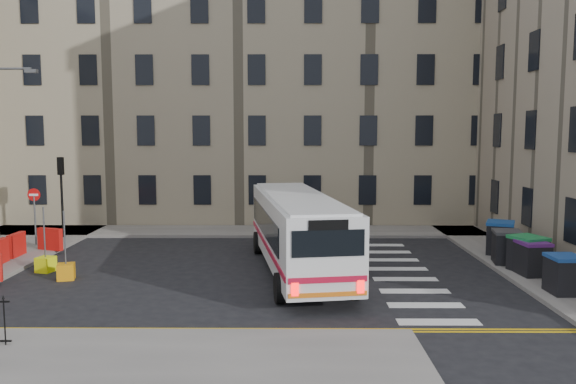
{
  "coord_description": "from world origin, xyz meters",
  "views": [
    {
      "loc": [
        -0.28,
        -21.83,
        5.49
      ],
      "look_at": [
        -0.43,
        1.59,
        3.0
      ],
      "focal_mm": 35.0,
      "sensor_mm": 36.0,
      "label": 1
    }
  ],
  "objects_px": {
    "wheelie_bin_c": "(528,254)",
    "bollard_chevron": "(66,272)",
    "wheelie_bin_a": "(564,274)",
    "wheelie_bin_d": "(507,247)",
    "bus": "(298,229)",
    "bollard_yellow": "(46,264)",
    "wheelie_bin_e": "(500,237)",
    "wheelie_bin_b": "(533,258)"
  },
  "relations": [
    {
      "from": "wheelie_bin_c",
      "to": "bollard_chevron",
      "type": "xyz_separation_m",
      "value": [
        -17.56,
        -0.76,
        -0.54
      ]
    },
    {
      "from": "wheelie_bin_a",
      "to": "wheelie_bin_d",
      "type": "height_order",
      "value": "wheelie_bin_d"
    },
    {
      "from": "bus",
      "to": "bollard_chevron",
      "type": "relative_size",
      "value": 18.76
    },
    {
      "from": "wheelie_bin_d",
      "to": "wheelie_bin_a",
      "type": "bearing_deg",
      "value": -75.81
    },
    {
      "from": "wheelie_bin_a",
      "to": "wheelie_bin_c",
      "type": "bearing_deg",
      "value": 88.71
    },
    {
      "from": "wheelie_bin_c",
      "to": "bollard_yellow",
      "type": "distance_m",
      "value": 18.84
    },
    {
      "from": "wheelie_bin_a",
      "to": "wheelie_bin_e",
      "type": "bearing_deg",
      "value": 87.87
    },
    {
      "from": "wheelie_bin_d",
      "to": "wheelie_bin_e",
      "type": "xyz_separation_m",
      "value": [
        0.4,
        1.82,
        0.04
      ]
    },
    {
      "from": "wheelie_bin_b",
      "to": "wheelie_bin_e",
      "type": "xyz_separation_m",
      "value": [
        0.15,
        3.73,
        0.08
      ]
    },
    {
      "from": "wheelie_bin_a",
      "to": "wheelie_bin_d",
      "type": "relative_size",
      "value": 0.91
    },
    {
      "from": "bus",
      "to": "wheelie_bin_c",
      "type": "xyz_separation_m",
      "value": [
        8.87,
        -0.4,
        -0.89
      ]
    },
    {
      "from": "bollard_chevron",
      "to": "bus",
      "type": "bearing_deg",
      "value": 7.62
    },
    {
      "from": "wheelie_bin_a",
      "to": "bollard_chevron",
      "type": "xyz_separation_m",
      "value": [
        -17.53,
        2.19,
        -0.49
      ]
    },
    {
      "from": "wheelie_bin_d",
      "to": "wheelie_bin_e",
      "type": "bearing_deg",
      "value": 88.4
    },
    {
      "from": "wheelie_bin_a",
      "to": "wheelie_bin_b",
      "type": "relative_size",
      "value": 1.0
    },
    {
      "from": "wheelie_bin_c",
      "to": "bollard_chevron",
      "type": "distance_m",
      "value": 17.58
    },
    {
      "from": "bus",
      "to": "bollard_yellow",
      "type": "distance_m",
      "value": 10.06
    },
    {
      "from": "wheelie_bin_a",
      "to": "wheelie_bin_c",
      "type": "relative_size",
      "value": 0.83
    },
    {
      "from": "wheelie_bin_b",
      "to": "bollard_yellow",
      "type": "height_order",
      "value": "wheelie_bin_b"
    },
    {
      "from": "bollard_yellow",
      "to": "wheelie_bin_c",
      "type": "bearing_deg",
      "value": -1.2
    },
    {
      "from": "bus",
      "to": "wheelie_bin_a",
      "type": "height_order",
      "value": "bus"
    },
    {
      "from": "wheelie_bin_d",
      "to": "bollard_chevron",
      "type": "distance_m",
      "value": 17.41
    },
    {
      "from": "wheelie_bin_c",
      "to": "wheelie_bin_e",
      "type": "relative_size",
      "value": 0.94
    },
    {
      "from": "wheelie_bin_c",
      "to": "wheelie_bin_d",
      "type": "relative_size",
      "value": 1.09
    },
    {
      "from": "wheelie_bin_d",
      "to": "wheelie_bin_b",
      "type": "bearing_deg",
      "value": -71.98
    },
    {
      "from": "wheelie_bin_a",
      "to": "wheelie_bin_e",
      "type": "height_order",
      "value": "wheelie_bin_e"
    },
    {
      "from": "bollard_yellow",
      "to": "bollard_chevron",
      "type": "relative_size",
      "value": 1.0
    },
    {
      "from": "wheelie_bin_c",
      "to": "wheelie_bin_d",
      "type": "xyz_separation_m",
      "value": [
        -0.28,
        1.37,
        -0.01
      ]
    },
    {
      "from": "bus",
      "to": "bollard_yellow",
      "type": "relative_size",
      "value": 18.76
    },
    {
      "from": "bus",
      "to": "wheelie_bin_b",
      "type": "height_order",
      "value": "bus"
    },
    {
      "from": "wheelie_bin_a",
      "to": "bollard_chevron",
      "type": "bearing_deg",
      "value": 172.03
    },
    {
      "from": "wheelie_bin_d",
      "to": "bus",
      "type": "bearing_deg",
      "value": -162.81
    },
    {
      "from": "bollard_chevron",
      "to": "wheelie_bin_b",
      "type": "bearing_deg",
      "value": 0.76
    },
    {
      "from": "bollard_chevron",
      "to": "wheelie_bin_a",
      "type": "bearing_deg",
      "value": -7.11
    },
    {
      "from": "wheelie_bin_d",
      "to": "wheelie_bin_e",
      "type": "relative_size",
      "value": 0.86
    },
    {
      "from": "bollard_yellow",
      "to": "bollard_chevron",
      "type": "bearing_deg",
      "value": -42.28
    },
    {
      "from": "wheelie_bin_b",
      "to": "bollard_chevron",
      "type": "distance_m",
      "value": 17.52
    },
    {
      "from": "wheelie_bin_a",
      "to": "wheelie_bin_b",
      "type": "xyz_separation_m",
      "value": [
        -0.02,
        2.42,
        0.0
      ]
    },
    {
      "from": "wheelie_bin_d",
      "to": "bollard_yellow",
      "type": "bearing_deg",
      "value": -166.26
    },
    {
      "from": "bollard_chevron",
      "to": "bollard_yellow",
      "type": "bearing_deg",
      "value": 137.72
    },
    {
      "from": "wheelie_bin_b",
      "to": "bollard_yellow",
      "type": "relative_size",
      "value": 2.13
    },
    {
      "from": "bollard_chevron",
      "to": "wheelie_bin_e",
      "type": "bearing_deg",
      "value": 12.63
    }
  ]
}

